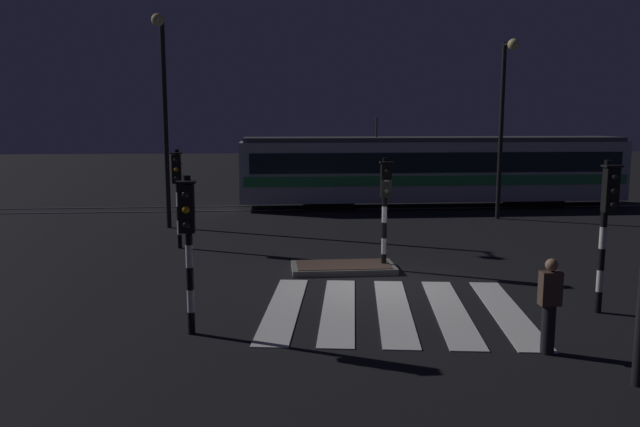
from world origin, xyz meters
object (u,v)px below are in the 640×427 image
at_px(traffic_light_corner_far_left, 177,184).
at_px(traffic_light_corner_near_right, 607,214).
at_px(traffic_light_median_centre, 385,197).
at_px(street_lamp_trackside_right, 504,108).
at_px(pedestrian_waiting_at_kerb, 549,305).
at_px(traffic_light_corner_near_left, 188,232).
at_px(street_lamp_trackside_left, 164,98).
at_px(tram, 433,169).

height_order(traffic_light_corner_far_left, traffic_light_corner_near_right, traffic_light_corner_near_right).
relative_size(traffic_light_median_centre, street_lamp_trackside_right, 0.43).
distance_m(traffic_light_corner_far_left, traffic_light_corner_near_right, 12.40).
bearing_deg(pedestrian_waiting_at_kerb, traffic_light_corner_near_left, 167.04).
distance_m(traffic_light_corner_near_right, pedestrian_waiting_at_kerb, 3.23).
relative_size(traffic_light_corner_near_left, street_lamp_trackside_right, 0.43).
relative_size(traffic_light_median_centre, pedestrian_waiting_at_kerb, 1.79).
relative_size(traffic_light_corner_far_left, pedestrian_waiting_at_kerb, 1.84).
relative_size(traffic_light_corner_near_right, street_lamp_trackside_right, 0.46).
bearing_deg(traffic_light_corner_far_left, traffic_light_median_centre, -29.57).
distance_m(traffic_light_median_centre, street_lamp_trackside_left, 10.28).
bearing_deg(traffic_light_median_centre, pedestrian_waiting_at_kerb, -74.63).
relative_size(traffic_light_median_centre, traffic_light_corner_near_left, 1.00).
bearing_deg(tram, street_lamp_trackside_left, -156.12).
bearing_deg(tram, traffic_light_corner_near_right, -92.52).
distance_m(traffic_light_corner_near_left, street_lamp_trackside_left, 12.45).
bearing_deg(traffic_light_median_centre, street_lamp_trackside_right, 52.16).
relative_size(traffic_light_corner_far_left, street_lamp_trackside_right, 0.44).
bearing_deg(street_lamp_trackside_right, traffic_light_corner_near_left, -130.27).
bearing_deg(traffic_light_median_centre, traffic_light_corner_near_left, -134.02).
relative_size(street_lamp_trackside_right, pedestrian_waiting_at_kerb, 4.17).
bearing_deg(traffic_light_corner_near_left, street_lamp_trackside_left, 100.58).
bearing_deg(street_lamp_trackside_left, pedestrian_waiting_at_kerb, -57.27).
height_order(traffic_light_median_centre, pedestrian_waiting_at_kerb, traffic_light_median_centre).
xyz_separation_m(street_lamp_trackside_left, street_lamp_trackside_right, (13.21, 1.05, -0.32)).
relative_size(traffic_light_corner_near_right, street_lamp_trackside_left, 0.42).
distance_m(traffic_light_corner_near_left, street_lamp_trackside_right, 17.17).
distance_m(traffic_light_corner_near_left, tram, 19.32).
xyz_separation_m(traffic_light_corner_far_left, traffic_light_corner_near_right, (9.81, -7.58, 0.07)).
bearing_deg(street_lamp_trackside_left, street_lamp_trackside_right, 4.54).
xyz_separation_m(traffic_light_corner_near_left, street_lamp_trackside_right, (10.98, 12.96, 2.51)).
height_order(street_lamp_trackside_right, tram, street_lamp_trackside_right).
distance_m(traffic_light_corner_far_left, traffic_light_corner_near_left, 8.30).
bearing_deg(tram, pedestrian_waiting_at_kerb, -98.76).
height_order(traffic_light_corner_near_left, pedestrian_waiting_at_kerb, traffic_light_corner_near_left).
bearing_deg(traffic_light_corner_far_left, traffic_light_corner_near_left, -80.91).
height_order(traffic_light_corner_near_left, street_lamp_trackside_right, street_lamp_trackside_right).
xyz_separation_m(traffic_light_median_centre, pedestrian_waiting_at_kerb, (1.73, -6.28, -1.14)).
bearing_deg(traffic_light_corner_far_left, street_lamp_trackside_left, 103.81).
xyz_separation_m(traffic_light_corner_near_right, street_lamp_trackside_right, (2.48, 12.35, 2.38)).
height_order(traffic_light_median_centre, traffic_light_corner_far_left, traffic_light_corner_far_left).
relative_size(traffic_light_median_centre, traffic_light_corner_far_left, 0.97).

